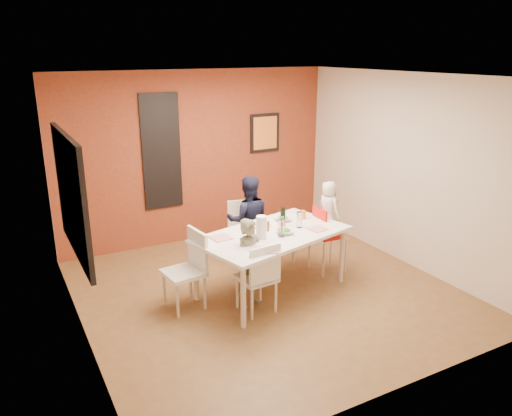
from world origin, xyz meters
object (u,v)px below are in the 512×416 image
high_chair (326,233)px  child_far (248,220)px  chair_near (260,275)px  child_near (250,263)px  paper_towel_roll (261,227)px  wine_bottle (283,217)px  dining_table (272,238)px  chair_far (242,226)px  chair_left (190,265)px  toddler (328,208)px

high_chair → child_far: 1.12m
chair_near → child_far: bearing=-116.7°
child_near → paper_towel_roll: child_near is taller
child_far → paper_towel_roll: child_far is taller
chair_near → wine_bottle: (0.67, 0.59, 0.43)m
dining_table → wine_bottle: 0.36m
chair_far → chair_left: (-1.24, -1.06, 0.06)m
dining_table → chair_far: (0.18, 1.18, -0.25)m
chair_near → high_chair: (1.36, 0.60, 0.07)m
wine_bottle → toddler: bearing=0.2°
dining_table → toddler: 1.01m
chair_far → chair_left: size_ratio=0.90×
chair_left → child_far: 1.48m
chair_near → high_chair: size_ratio=0.94×
high_chair → child_far: child_far is taller
chair_near → paper_towel_roll: paper_towel_roll is taller
high_chair → child_near: bearing=106.9°
dining_table → chair_near: size_ratio=2.38×
dining_table → child_far: bearing=80.5°
chair_far → toddler: (0.80, -1.02, 0.45)m
chair_left → child_near: 0.72m
child_far → paper_towel_roll: (-0.36, -1.04, 0.29)m
chair_near → chair_left: size_ratio=0.93×
toddler → high_chair: bearing=78.0°
child_far → wine_bottle: 0.84m
chair_far → high_chair: (0.78, -1.02, 0.09)m
chair_near → high_chair: 1.49m
chair_far → chair_near: bearing=-96.8°
chair_far → paper_towel_roll: paper_towel_roll is taller
child_far → paper_towel_roll: 1.14m
toddler → paper_towel_roll: size_ratio=2.65×
chair_far → toddler: bearing=-38.7°
wine_bottle → chair_near: bearing=-138.3°
chair_far → high_chair: 1.28m
chair_left → wine_bottle: bearing=84.8°
toddler → paper_towel_roll: bearing=94.2°
chair_left → child_near: child_near is taller
high_chair → chair_near: bearing=115.9°
chair_near → chair_far: chair_near is taller
dining_table → chair_near: 0.64m
child_near → toddler: toddler is taller
high_chair → wine_bottle: wine_bottle is taller
dining_table → toddler: toddler is taller
child_near → child_far: 1.28m
dining_table → child_far: child_far is taller
dining_table → child_near: child_near is taller
chair_far → wine_bottle: bearing=-72.4°
high_chair → toddler: toddler is taller
chair_far → dining_table: bearing=-85.3°
wine_bottle → chair_left: bearing=-178.5°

